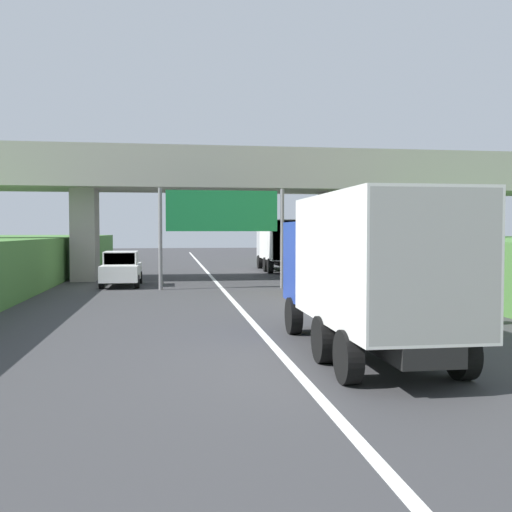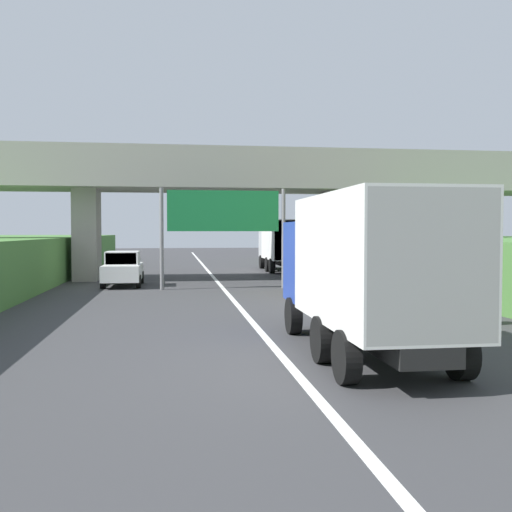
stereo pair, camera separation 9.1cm
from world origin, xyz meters
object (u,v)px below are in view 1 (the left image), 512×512
Objects in this scene: car_white at (121,269)px; overhead_highway_sign at (222,216)px; truck_blue at (365,266)px; truck_silver at (280,243)px; truck_yellow at (360,251)px; construction_barrel_3 at (481,309)px.

overhead_highway_sign is at bearing -23.79° from car_white.
truck_silver is at bearing 83.19° from truck_blue.
truck_yellow is 6.42m from construction_barrel_3.
truck_yellow is 12.30m from car_white.
overhead_highway_sign is at bearing -112.74° from truck_silver.
overhead_highway_sign is 7.44m from truck_yellow.
car_white is (-4.79, 2.11, -2.54)m from overhead_highway_sign.
truck_blue is at bearing -83.23° from overhead_highway_sign.
truck_blue and truck_silver have the same top height.
truck_yellow reaches higher than car_white.
truck_silver is (3.22, 26.95, 0.00)m from truck_blue.
overhead_highway_sign reaches higher than construction_barrel_3.
construction_barrel_3 is (4.72, 3.55, -1.47)m from truck_blue.
construction_barrel_3 is at bearing -60.44° from overhead_highway_sign.
car_white reaches higher than construction_barrel_3.
truck_blue is 8.11× the size of construction_barrel_3.
truck_yellow is (4.86, -5.45, -1.46)m from overhead_highway_sign.
construction_barrel_3 is at bearing -50.26° from car_white.
overhead_highway_sign reaches higher than truck_yellow.
construction_barrel_3 is at bearing -74.69° from truck_yellow.
construction_barrel_3 is (11.29, -13.58, -0.40)m from car_white.
truck_blue is at bearing -96.81° from truck_silver.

